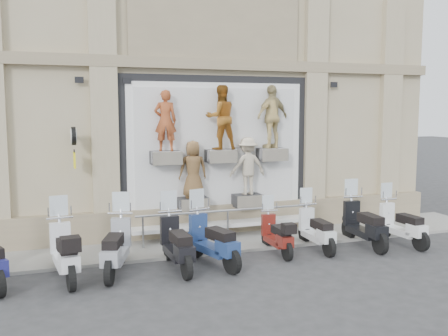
{
  "coord_description": "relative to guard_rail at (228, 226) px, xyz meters",
  "views": [
    {
      "loc": [
        -4.4,
        -10.45,
        3.59
      ],
      "look_at": [
        -0.14,
        1.9,
        2.07
      ],
      "focal_mm": 40.0,
      "sensor_mm": 36.0,
      "label": 1
    }
  ],
  "objects": [
    {
      "name": "scooter_d",
      "position": [
        -1.83,
        -1.73,
        0.38
      ],
      "size": [
        0.68,
        2.11,
        1.7
      ],
      "primitive_type": null,
      "rotation": [
        0.0,
        0.0,
        0.03
      ],
      "color": "black",
      "rests_on": "ground"
    },
    {
      "name": "scooter_b",
      "position": [
        -4.24,
        -1.64,
        0.39
      ],
      "size": [
        0.86,
        2.16,
        1.71
      ],
      "primitive_type": null,
      "rotation": [
        0.0,
        0.0,
        0.12
      ],
      "color": "silver",
      "rests_on": "ground"
    },
    {
      "name": "scooter_f",
      "position": [
        0.82,
        -1.35,
        0.23
      ],
      "size": [
        0.53,
        1.73,
        1.4
      ],
      "primitive_type": null,
      "rotation": [
        0.0,
        0.0,
        -0.01
      ],
      "color": "#5F1610",
      "rests_on": "ground"
    },
    {
      "name": "clock_sign_bracket",
      "position": [
        -3.9,
        0.47,
        2.34
      ],
      "size": [
        0.1,
        0.8,
        1.02
      ],
      "color": "black",
      "rests_on": "ground"
    },
    {
      "name": "guard_rail",
      "position": [
        0.0,
        0.0,
        0.0
      ],
      "size": [
        5.06,
        0.1,
        0.93
      ],
      "primitive_type": null,
      "color": "#9EA0A5",
      "rests_on": "ground"
    },
    {
      "name": "scooter_i",
      "position": [
        4.36,
        -1.64,
        0.33
      ],
      "size": [
        0.68,
        1.98,
        1.59
      ],
      "primitive_type": null,
      "rotation": [
        0.0,
        0.0,
        0.05
      ],
      "color": "white",
      "rests_on": "ground"
    },
    {
      "name": "scooter_e",
      "position": [
        -0.98,
        -1.72,
        0.39
      ],
      "size": [
        1.16,
        2.18,
        1.7
      ],
      "primitive_type": null,
      "rotation": [
        0.0,
        0.0,
        0.28
      ],
      "color": "navy",
      "rests_on": "ground"
    },
    {
      "name": "scooter_g",
      "position": [
        1.94,
        -1.35,
        0.3
      ],
      "size": [
        0.62,
        1.9,
        1.53
      ],
      "primitive_type": null,
      "rotation": [
        0.0,
        0.0,
        -0.04
      ],
      "color": "silver",
      "rests_on": "ground"
    },
    {
      "name": "building",
      "position": [
        0.0,
        5.0,
        5.54
      ],
      "size": [
        14.0,
        8.6,
        12.0
      ],
      "primitive_type": null,
      "color": "tan",
      "rests_on": "ground"
    },
    {
      "name": "shop_vitrine",
      "position": [
        0.12,
        0.74,
        1.97
      ],
      "size": [
        5.6,
        0.83,
        4.3
      ],
      "color": "black",
      "rests_on": "ground"
    },
    {
      "name": "scooter_c",
      "position": [
        -3.16,
        -1.58,
        0.39
      ],
      "size": [
        1.22,
        2.19,
        1.71
      ],
      "primitive_type": null,
      "rotation": [
        0.0,
        0.0,
        -0.31
      ],
      "color": "gray",
      "rests_on": "ground"
    },
    {
      "name": "scooter_h",
      "position": [
        3.28,
        -1.48,
        0.39
      ],
      "size": [
        0.73,
        2.14,
        1.72
      ],
      "primitive_type": null,
      "rotation": [
        0.0,
        0.0,
        -0.06
      ],
      "color": "black",
      "rests_on": "ground"
    },
    {
      "name": "ground",
      "position": [
        0.0,
        -2.0,
        -0.47
      ],
      "size": [
        90.0,
        90.0,
        0.0
      ],
      "primitive_type": "plane",
      "color": "#2D2D30",
      "rests_on": "ground"
    },
    {
      "name": "sidewalk",
      "position": [
        0.0,
        0.1,
        -0.43
      ],
      "size": [
        16.0,
        2.2,
        0.08
      ],
      "primitive_type": "cube",
      "color": "gray",
      "rests_on": "ground"
    }
  ]
}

